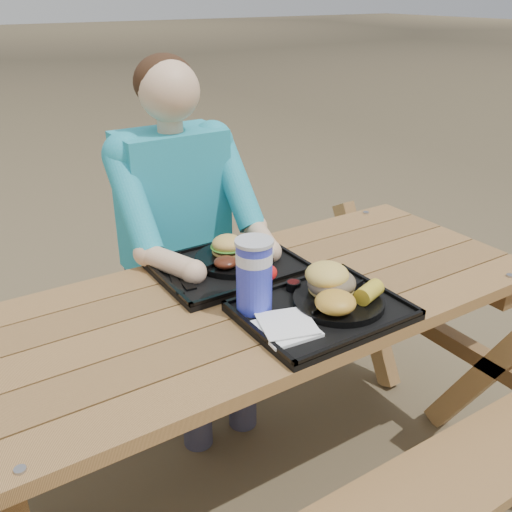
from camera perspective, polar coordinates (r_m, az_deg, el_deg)
ground at (r=2.18m, az=0.00°, el=-21.43°), size 60.00×60.00×0.00m
picnic_table at (r=1.92m, az=0.00°, el=-13.74°), size 1.80×1.49×0.75m
tray_near at (r=1.62m, az=6.61°, el=-5.57°), size 0.45×0.35×0.02m
tray_far at (r=1.85m, az=-2.80°, el=-1.22°), size 0.45×0.35×0.02m
plate_near at (r=1.64m, az=8.26°, el=-4.49°), size 0.26×0.26×0.02m
plate_far at (r=1.87m, az=-2.17°, el=-0.34°), size 0.26×0.26×0.02m
napkin_stack at (r=1.51m, az=3.02°, el=-7.16°), size 0.16×0.16×0.02m
soda_cup at (r=1.55m, az=-0.19°, el=-2.12°), size 0.10×0.10×0.20m
condiment_bbq at (r=1.70m, az=3.77°, el=-2.97°), size 0.04×0.04×0.03m
condiment_mustard at (r=1.72m, az=6.05°, el=-2.59°), size 0.05×0.05×0.03m
sandwich at (r=1.63m, az=7.64°, el=-1.41°), size 0.13×0.13×0.14m
mac_cheese at (r=1.55m, az=7.95°, el=-4.60°), size 0.11×0.11×0.06m
corn_cob at (r=1.62m, az=11.25°, el=-3.56°), size 0.11×0.11×0.05m
cutlery_far at (r=1.78m, az=-7.46°, el=-2.08°), size 0.05×0.18×0.01m
burger at (r=1.87m, az=-2.88°, el=1.62°), size 0.10×0.10×0.09m
baked_beans at (r=1.79m, az=-3.06°, el=-0.63°), size 0.08×0.08×0.03m
potato_salad at (r=1.83m, az=0.44°, el=0.38°), size 0.09×0.09×0.05m
diner at (r=2.22m, az=-7.75°, el=-0.19°), size 0.48×0.84×1.28m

